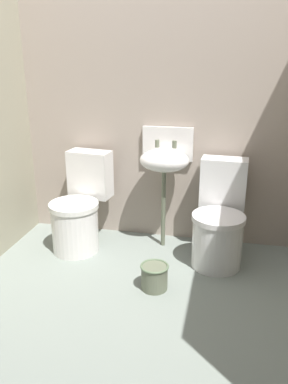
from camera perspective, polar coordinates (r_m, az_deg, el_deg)
ground_plane at (r=2.73m, az=-1.31°, el=-16.79°), size 2.85×2.60×0.08m
wall_back at (r=3.35m, az=3.33°, el=12.84°), size 2.85×0.10×2.37m
toilet_left at (r=3.36m, az=-9.19°, el=-2.64°), size 0.46×0.64×0.78m
toilet_right at (r=3.14m, az=10.69°, el=-4.34°), size 0.42×0.61×0.78m
sink at (r=3.22m, az=3.00°, el=4.74°), size 0.42×0.35×0.99m
bucket at (r=2.83m, az=1.50°, el=-11.96°), size 0.20×0.20×0.18m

